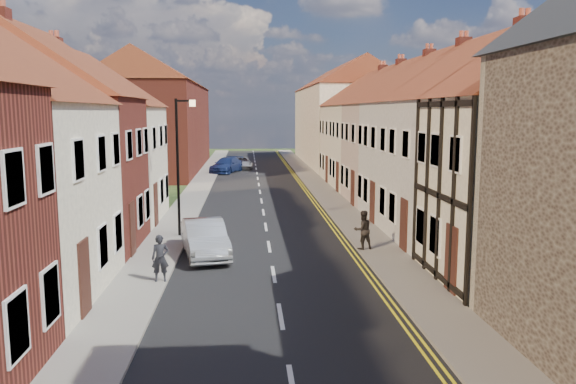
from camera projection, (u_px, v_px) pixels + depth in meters
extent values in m
cube|color=black|center=(261.00, 201.00, 35.10)|extent=(7.00, 90.00, 0.02)
cube|color=gray|center=(191.00, 201.00, 34.77)|extent=(1.80, 90.00, 0.12)
cube|color=gray|center=(331.00, 199.00, 35.41)|extent=(1.80, 90.00, 0.12)
cube|color=#BBB59D|center=(560.00, 191.00, 18.27)|extent=(8.00, 5.00, 6.00)
cube|color=silver|center=(489.00, 173.00, 23.60)|extent=(8.00, 5.80, 6.00)
cube|color=maroon|center=(523.00, 39.00, 20.59)|extent=(0.60, 0.60, 1.60)
cube|color=silver|center=(445.00, 162.00, 28.93)|extent=(8.00, 5.00, 6.00)
cube|color=maroon|center=(463.00, 55.00, 26.31)|extent=(0.60, 0.60, 1.60)
cube|color=#CAA99F|center=(414.00, 154.00, 34.26)|extent=(8.00, 5.80, 6.00)
cube|color=maroon|center=(429.00, 64.00, 31.25)|extent=(0.60, 0.60, 1.60)
cube|color=#BBB59D|center=(391.00, 148.00, 39.59)|extent=(8.00, 5.00, 6.00)
cube|color=maroon|center=(401.00, 71.00, 36.97)|extent=(0.60, 0.60, 1.60)
cube|color=#BBB59D|center=(374.00, 144.00, 44.92)|extent=(8.00, 5.80, 6.00)
cube|color=maroon|center=(383.00, 76.00, 41.91)|extent=(0.60, 0.60, 1.60)
cube|color=maroon|center=(34.00, 176.00, 22.20)|extent=(8.00, 5.50, 6.10)
cube|color=maroon|center=(1.00, 32.00, 19.33)|extent=(0.60, 0.60, 1.60)
cube|color=#BBB59D|center=(78.00, 165.00, 27.94)|extent=(8.00, 6.10, 5.80)
cube|color=maroon|center=(55.00, 56.00, 24.80)|extent=(0.60, 0.60, 1.60)
cube|color=#BBB59D|center=(342.00, 126.00, 59.88)|extent=(8.00, 24.00, 8.00)
cube|color=maroon|center=(158.00, 128.00, 53.60)|extent=(8.00, 24.00, 8.00)
cylinder|color=black|center=(178.00, 168.00, 24.50)|extent=(0.12, 0.12, 6.00)
cube|color=black|center=(184.00, 101.00, 24.11)|extent=(0.70, 0.08, 0.08)
cube|color=#FFD899|center=(192.00, 103.00, 24.15)|extent=(0.25, 0.15, 0.28)
imported|color=#AAADB2|center=(205.00, 238.00, 21.67)|extent=(2.30, 4.49, 1.41)
imported|color=navy|center=(227.00, 165.00, 51.34)|extent=(3.39, 5.10, 1.37)
imported|color=#999AA0|center=(241.00, 163.00, 54.65)|extent=(2.42, 4.46, 1.19)
imported|color=black|center=(160.00, 258.00, 18.07)|extent=(0.59, 0.42, 1.52)
imported|color=black|center=(363.00, 230.00, 22.32)|extent=(0.89, 0.77, 1.56)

